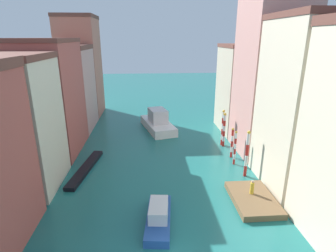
{
  "coord_description": "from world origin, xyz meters",
  "views": [
    {
      "loc": [
        -1.23,
        -13.71,
        14.5
      ],
      "look_at": [
        1.74,
        25.64,
        1.5
      ],
      "focal_mm": 28.89,
      "sensor_mm": 36.0,
      "label": 1
    }
  ],
  "objects_px": {
    "mooring_pole_4": "(223,127)",
    "vaporetto_white": "(158,123)",
    "person_on_dock": "(252,188)",
    "motorboat_0": "(159,216)",
    "gondola_black": "(86,168)",
    "waterfront_dock": "(253,199)",
    "mooring_pole_3": "(224,129)",
    "mooring_pole_0": "(247,153)",
    "mooring_pole_1": "(235,148)",
    "mooring_pole_2": "(232,142)"
  },
  "relations": [
    {
      "from": "motorboat_0",
      "to": "person_on_dock",
      "type": "bearing_deg",
      "value": 17.55
    },
    {
      "from": "mooring_pole_1",
      "to": "mooring_pole_4",
      "type": "distance_m",
      "value": 6.16
    },
    {
      "from": "mooring_pole_3",
      "to": "vaporetto_white",
      "type": "distance_m",
      "value": 11.9
    },
    {
      "from": "person_on_dock",
      "to": "mooring_pole_1",
      "type": "distance_m",
      "value": 7.41
    },
    {
      "from": "mooring_pole_2",
      "to": "motorboat_0",
      "type": "height_order",
      "value": "mooring_pole_2"
    },
    {
      "from": "mooring_pole_2",
      "to": "vaporetto_white",
      "type": "height_order",
      "value": "mooring_pole_2"
    },
    {
      "from": "waterfront_dock",
      "to": "mooring_pole_2",
      "type": "bearing_deg",
      "value": 84.82
    },
    {
      "from": "mooring_pole_1",
      "to": "vaporetto_white",
      "type": "bearing_deg",
      "value": 122.29
    },
    {
      "from": "waterfront_dock",
      "to": "mooring_pole_4",
      "type": "height_order",
      "value": "mooring_pole_4"
    },
    {
      "from": "mooring_pole_3",
      "to": "vaporetto_white",
      "type": "bearing_deg",
      "value": 137.97
    },
    {
      "from": "person_on_dock",
      "to": "motorboat_0",
      "type": "relative_size",
      "value": 0.23
    },
    {
      "from": "person_on_dock",
      "to": "vaporetto_white",
      "type": "xyz_separation_m",
      "value": [
        -7.94,
        20.89,
        -0.03
      ]
    },
    {
      "from": "gondola_black",
      "to": "waterfront_dock",
      "type": "bearing_deg",
      "value": -24.15
    },
    {
      "from": "vaporetto_white",
      "to": "gondola_black",
      "type": "height_order",
      "value": "vaporetto_white"
    },
    {
      "from": "mooring_pole_1",
      "to": "mooring_pole_3",
      "type": "height_order",
      "value": "mooring_pole_3"
    },
    {
      "from": "mooring_pole_4",
      "to": "gondola_black",
      "type": "relative_size",
      "value": 0.55
    },
    {
      "from": "person_on_dock",
      "to": "vaporetto_white",
      "type": "relative_size",
      "value": 0.14
    },
    {
      "from": "waterfront_dock",
      "to": "mooring_pole_1",
      "type": "bearing_deg",
      "value": 85.31
    },
    {
      "from": "mooring_pole_4",
      "to": "gondola_black",
      "type": "bearing_deg",
      "value": -159.9
    },
    {
      "from": "mooring_pole_0",
      "to": "vaporetto_white",
      "type": "height_order",
      "value": "mooring_pole_0"
    },
    {
      "from": "waterfront_dock",
      "to": "person_on_dock",
      "type": "bearing_deg",
      "value": 88.63
    },
    {
      "from": "vaporetto_white",
      "to": "mooring_pole_2",
      "type": "bearing_deg",
      "value": -52.76
    },
    {
      "from": "waterfront_dock",
      "to": "motorboat_0",
      "type": "xyz_separation_m",
      "value": [
        -8.82,
        -2.3,
        0.38
      ]
    },
    {
      "from": "vaporetto_white",
      "to": "mooring_pole_4",
      "type": "bearing_deg",
      "value": -40.41
    },
    {
      "from": "gondola_black",
      "to": "mooring_pole_4",
      "type": "bearing_deg",
      "value": 20.1
    },
    {
      "from": "vaporetto_white",
      "to": "mooring_pole_3",
      "type": "bearing_deg",
      "value": -42.03
    },
    {
      "from": "mooring_pole_2",
      "to": "motorboat_0",
      "type": "xyz_separation_m",
      "value": [
        -9.71,
        -12.08,
        -1.35
      ]
    },
    {
      "from": "mooring_pole_0",
      "to": "mooring_pole_3",
      "type": "height_order",
      "value": "mooring_pole_0"
    },
    {
      "from": "waterfront_dock",
      "to": "mooring_pole_2",
      "type": "height_order",
      "value": "mooring_pole_2"
    },
    {
      "from": "gondola_black",
      "to": "mooring_pole_0",
      "type": "bearing_deg",
      "value": -8.55
    },
    {
      "from": "mooring_pole_2",
      "to": "motorboat_0",
      "type": "bearing_deg",
      "value": -128.78
    },
    {
      "from": "mooring_pole_2",
      "to": "mooring_pole_4",
      "type": "distance_m",
      "value": 4.21
    },
    {
      "from": "mooring_pole_3",
      "to": "mooring_pole_4",
      "type": "xyz_separation_m",
      "value": [
        -0.06,
        0.49,
        0.15
      ]
    },
    {
      "from": "waterfront_dock",
      "to": "mooring_pole_3",
      "type": "xyz_separation_m",
      "value": [
        0.86,
        13.46,
        2.18
      ]
    },
    {
      "from": "waterfront_dock",
      "to": "mooring_pole_0",
      "type": "relative_size",
      "value": 1.09
    },
    {
      "from": "mooring_pole_1",
      "to": "mooring_pole_4",
      "type": "relative_size",
      "value": 0.82
    },
    {
      "from": "mooring_pole_3",
      "to": "person_on_dock",
      "type": "bearing_deg",
      "value": -93.73
    },
    {
      "from": "mooring_pole_3",
      "to": "motorboat_0",
      "type": "xyz_separation_m",
      "value": [
        -9.68,
        -15.76,
        -1.81
      ]
    },
    {
      "from": "vaporetto_white",
      "to": "motorboat_0",
      "type": "height_order",
      "value": "vaporetto_white"
    },
    {
      "from": "mooring_pole_1",
      "to": "mooring_pole_2",
      "type": "height_order",
      "value": "mooring_pole_1"
    },
    {
      "from": "person_on_dock",
      "to": "mooring_pole_0",
      "type": "bearing_deg",
      "value": 77.88
    },
    {
      "from": "mooring_pole_2",
      "to": "mooring_pole_1",
      "type": "bearing_deg",
      "value": -97.1
    },
    {
      "from": "mooring_pole_0",
      "to": "gondola_black",
      "type": "relative_size",
      "value": 0.57
    },
    {
      "from": "mooring_pole_4",
      "to": "vaporetto_white",
      "type": "distance_m",
      "value": 11.55
    },
    {
      "from": "mooring_pole_0",
      "to": "mooring_pole_4",
      "type": "relative_size",
      "value": 1.03
    },
    {
      "from": "mooring_pole_2",
      "to": "gondola_black",
      "type": "bearing_deg",
      "value": -172.71
    },
    {
      "from": "gondola_black",
      "to": "mooring_pole_2",
      "type": "bearing_deg",
      "value": 7.29
    },
    {
      "from": "person_on_dock",
      "to": "mooring_pole_3",
      "type": "distance_m",
      "value": 13.06
    },
    {
      "from": "mooring_pole_0",
      "to": "waterfront_dock",
      "type": "bearing_deg",
      "value": -101.06
    },
    {
      "from": "waterfront_dock",
      "to": "gondola_black",
      "type": "distance_m",
      "value": 18.38
    }
  ]
}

